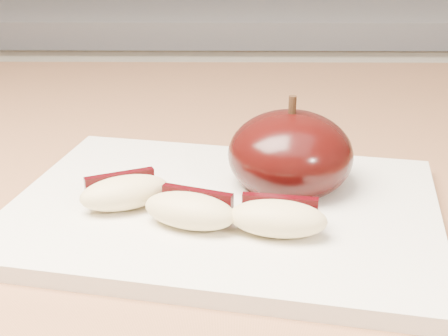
{
  "coord_description": "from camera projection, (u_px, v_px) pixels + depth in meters",
  "views": [
    {
      "loc": [
        -0.01,
        -0.0,
        1.1
      ],
      "look_at": [
        -0.02,
        0.37,
        0.94
      ],
      "focal_mm": 50.0,
      "sensor_mm": 36.0,
      "label": 1
    }
  ],
  "objects": [
    {
      "name": "back_cabinet",
      "position": [
        235.0,
        216.0,
        1.35
      ],
      "size": [
        2.4,
        0.62,
        0.94
      ],
      "color": "silver",
      "rests_on": "ground"
    },
    {
      "name": "cutting_board",
      "position": [
        224.0,
        210.0,
        0.42
      ],
      "size": [
        0.32,
        0.26,
        0.01
      ],
      "primitive_type": "cube",
      "rotation": [
        0.0,
        0.0,
        -0.2
      ],
      "color": "silver",
      "rests_on": "island_counter"
    },
    {
      "name": "apple_half",
      "position": [
        290.0,
        155.0,
        0.44
      ],
      "size": [
        0.09,
        0.09,
        0.07
      ],
      "rotation": [
        0.0,
        0.0,
        -0.01
      ],
      "color": "black",
      "rests_on": "cutting_board"
    },
    {
      "name": "apple_wedge_a",
      "position": [
        124.0,
        192.0,
        0.41
      ],
      "size": [
        0.07,
        0.05,
        0.02
      ],
      "rotation": [
        0.0,
        0.0,
        0.41
      ],
      "color": "beige",
      "rests_on": "cutting_board"
    },
    {
      "name": "apple_wedge_b",
      "position": [
        191.0,
        210.0,
        0.38
      ],
      "size": [
        0.07,
        0.05,
        0.02
      ],
      "rotation": [
        0.0,
        0.0,
        -0.35
      ],
      "color": "beige",
      "rests_on": "cutting_board"
    },
    {
      "name": "apple_wedge_c",
      "position": [
        278.0,
        218.0,
        0.37
      ],
      "size": [
        0.06,
        0.04,
        0.02
      ],
      "rotation": [
        0.0,
        0.0,
        -0.17
      ],
      "color": "beige",
      "rests_on": "cutting_board"
    }
  ]
}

